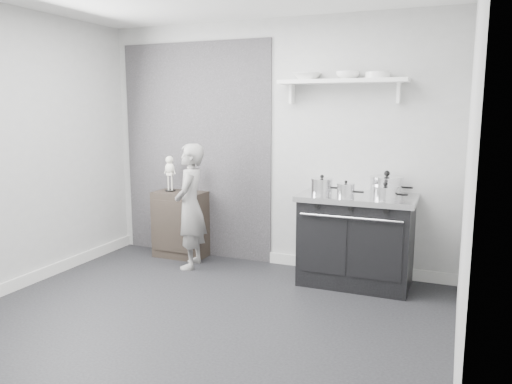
% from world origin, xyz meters
% --- Properties ---
extents(ground, '(4.00, 4.00, 0.00)m').
position_xyz_m(ground, '(0.00, 0.00, 0.00)').
color(ground, black).
rests_on(ground, ground).
extents(room_shell, '(4.02, 3.62, 2.71)m').
position_xyz_m(room_shell, '(-0.09, 0.15, 1.64)').
color(room_shell, '#A4A4A2').
rests_on(room_shell, ground).
extents(wall_shelf, '(1.30, 0.26, 0.24)m').
position_xyz_m(wall_shelf, '(0.80, 1.68, 2.01)').
color(wall_shelf, white).
rests_on(wall_shelf, room_shell).
extents(stove, '(1.13, 0.71, 0.91)m').
position_xyz_m(stove, '(1.03, 1.48, 0.46)').
color(stove, black).
rests_on(stove, ground).
extents(side_cabinet, '(0.60, 0.35, 0.78)m').
position_xyz_m(side_cabinet, '(-1.08, 1.61, 0.39)').
color(side_cabinet, black).
rests_on(side_cabinet, ground).
extents(child, '(0.44, 0.57, 1.38)m').
position_xyz_m(child, '(-0.76, 1.30, 0.69)').
color(child, gray).
rests_on(child, ground).
extents(pot_front_left, '(0.30, 0.22, 0.20)m').
position_xyz_m(pot_front_left, '(0.70, 1.38, 0.99)').
color(pot_front_left, silver).
rests_on(pot_front_left, stove).
extents(pot_back_right, '(0.41, 0.33, 0.24)m').
position_xyz_m(pot_back_right, '(1.29, 1.58, 1.00)').
color(pot_back_right, silver).
rests_on(pot_back_right, stove).
extents(pot_front_right, '(0.33, 0.24, 0.17)m').
position_xyz_m(pot_front_right, '(1.32, 1.32, 0.97)').
color(pot_front_right, silver).
rests_on(pot_front_right, stove).
extents(pot_front_center, '(0.26, 0.17, 0.16)m').
position_xyz_m(pot_front_center, '(0.95, 1.29, 0.98)').
color(pot_front_center, silver).
rests_on(pot_front_center, stove).
extents(skeleton_full, '(0.14, 0.09, 0.48)m').
position_xyz_m(skeleton_full, '(-1.21, 1.61, 1.02)').
color(skeleton_full, silver).
rests_on(skeleton_full, side_cabinet).
extents(skeleton_torso, '(0.10, 0.07, 0.37)m').
position_xyz_m(skeleton_torso, '(-0.93, 1.61, 0.97)').
color(skeleton_torso, silver).
rests_on(skeleton_torso, side_cabinet).
extents(bowl_large, '(0.29, 0.29, 0.07)m').
position_xyz_m(bowl_large, '(0.43, 1.67, 2.08)').
color(bowl_large, white).
rests_on(bowl_large, wall_shelf).
extents(bowl_small, '(0.24, 0.24, 0.07)m').
position_xyz_m(bowl_small, '(0.86, 1.67, 2.08)').
color(bowl_small, white).
rests_on(bowl_small, wall_shelf).
extents(plate_stack, '(0.24, 0.24, 0.06)m').
position_xyz_m(plate_stack, '(1.15, 1.67, 2.07)').
color(plate_stack, white).
rests_on(plate_stack, wall_shelf).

